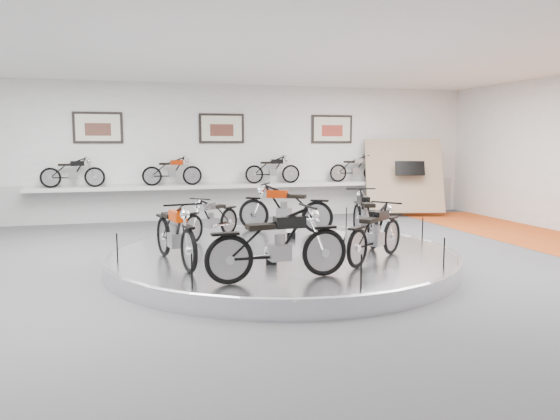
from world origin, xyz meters
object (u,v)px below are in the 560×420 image
object	(u,v)px
shelf	(224,186)
bike_b	(285,208)
bike_a	(365,216)
bike_e	(278,243)
bike_d	(175,232)
bike_c	(212,218)
bike_f	(376,232)
display_platform	(282,258)

from	to	relation	value
shelf	bike_b	size ratio (longest dim) A/B	5.94
bike_a	bike_b	size ratio (longest dim) A/B	0.97
bike_b	bike_e	xyz separation A→B (m)	(-1.28, -4.10, -0.00)
bike_a	bike_d	bearing A→B (deg)	116.53
shelf	bike_c	xyz separation A→B (m)	(-1.09, -4.85, -0.26)
bike_f	bike_a	bearing A→B (deg)	32.55
bike_a	display_platform	bearing A→B (deg)	113.81
bike_c	bike_f	world-z (taller)	bike_f
bike_a	bike_e	xyz separation A→B (m)	(-2.48, -2.48, 0.01)
bike_e	bike_f	world-z (taller)	bike_e
bike_e	bike_f	xyz separation A→B (m)	(1.93, 0.82, -0.06)
bike_c	bike_e	distance (m)	3.67
shelf	bike_d	bearing A→B (deg)	-105.97
bike_a	bike_c	bearing A→B (deg)	80.26
bike_b	bike_c	xyz separation A→B (m)	(-1.71, -0.46, -0.10)
bike_b	bike_f	xyz separation A→B (m)	(0.65, -3.29, -0.06)
display_platform	bike_f	size ratio (longest dim) A/B	3.85
bike_b	bike_c	size ratio (longest dim) A/B	1.23
display_platform	bike_e	size ratio (longest dim) A/B	3.46
shelf	bike_d	xyz separation A→B (m)	(-2.01, -7.01, -0.17)
bike_a	bike_b	bearing A→B (deg)	48.55
bike_a	bike_b	distance (m)	2.02
bike_a	bike_d	xyz separation A→B (m)	(-3.83, -0.99, -0.00)
display_platform	bike_b	xyz separation A→B (m)	(0.63, 2.01, 0.69)
shelf	bike_b	xyz separation A→B (m)	(0.63, -4.39, -0.16)
bike_a	bike_f	size ratio (longest dim) A/B	1.08
display_platform	bike_d	size ratio (longest dim) A/B	3.57
bike_b	display_platform	bearing A→B (deg)	104.41
bike_c	bike_f	bearing A→B (deg)	86.12
shelf	bike_a	world-z (taller)	bike_a
bike_b	bike_d	distance (m)	3.71
bike_a	bike_f	bearing A→B (deg)	173.60
bike_d	bike_f	xyz separation A→B (m)	(3.28, -0.67, -0.04)
shelf	bike_c	bearing A→B (deg)	-102.62
display_platform	bike_a	distance (m)	1.99
bike_e	bike_f	bearing A→B (deg)	18.54
shelf	bike_a	distance (m)	6.29
bike_b	bike_d	world-z (taller)	bike_b
bike_f	bike_b	bearing A→B (deg)	62.16
bike_a	bike_e	world-z (taller)	bike_e
display_platform	shelf	distance (m)	6.46
shelf	bike_f	size ratio (longest dim) A/B	6.61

